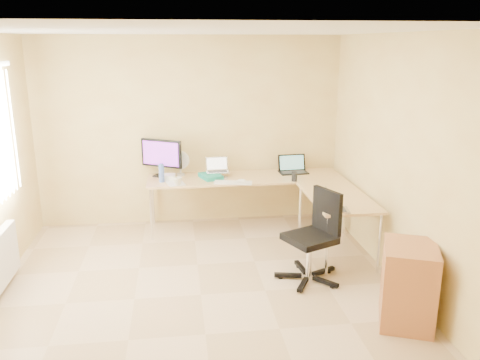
{
  "coord_description": "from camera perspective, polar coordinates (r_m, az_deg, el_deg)",
  "views": [
    {
      "loc": [
        -0.2,
        -4.58,
        2.5
      ],
      "look_at": [
        0.55,
        1.1,
        0.9
      ],
      "focal_mm": 37.0,
      "sensor_mm": 36.0,
      "label": 1
    }
  ],
  "objects": [
    {
      "name": "monitor",
      "position": [
        6.78,
        -9.04,
        2.52
      ],
      "size": [
        0.62,
        0.47,
        0.52
      ],
      "primitive_type": "cube",
      "rotation": [
        0.0,
        0.0,
        -0.52
      ],
      "color": "black",
      "rests_on": "desk_main"
    },
    {
      "name": "cabinet",
      "position": [
        4.85,
        18.8,
        -11.53
      ],
      "size": [
        0.64,
        0.7,
        0.79
      ],
      "primitive_type": "cube",
      "rotation": [
        0.0,
        0.0,
        -0.39
      ],
      "color": "brown",
      "rests_on": "ground"
    },
    {
      "name": "desk_fan",
      "position": [
        6.82,
        -6.9,
        1.83
      ],
      "size": [
        0.31,
        0.31,
        0.32
      ],
      "primitive_type": "cylinder",
      "rotation": [
        0.0,
        0.0,
        -0.31
      ],
      "color": "silver",
      "rests_on": "desk_main"
    },
    {
      "name": "wall_front",
      "position": [
        2.63,
        -2.39,
        -11.62
      ],
      "size": [
        4.5,
        0.0,
        4.5
      ],
      "primitive_type": "plane",
      "rotation": [
        -1.57,
        0.0,
        0.0
      ],
      "color": "#E2CF89",
      "rests_on": "ground"
    },
    {
      "name": "mug",
      "position": [
        6.37,
        -7.18,
        -0.16
      ],
      "size": [
        0.12,
        0.12,
        0.11
      ],
      "primitive_type": "imported",
      "rotation": [
        0.0,
        0.0,
        0.06
      ],
      "color": "beige",
      "rests_on": "desk_main"
    },
    {
      "name": "radiator",
      "position": [
        5.73,
        -25.78,
        -8.11
      ],
      "size": [
        0.09,
        0.8,
        0.55
      ],
      "primitive_type": "cube",
      "color": "white",
      "rests_on": "ground"
    },
    {
      "name": "white_box",
      "position": [
        6.65,
        -8.37,
        0.32
      ],
      "size": [
        0.22,
        0.17,
        0.07
      ],
      "primitive_type": "cube",
      "rotation": [
        0.0,
        0.0,
        -0.12
      ],
      "color": "silver",
      "rests_on": "desk_main"
    },
    {
      "name": "ceiling",
      "position": [
        4.59,
        -5.25,
        16.77
      ],
      "size": [
        4.5,
        4.5,
        0.0
      ],
      "primitive_type": "plane",
      "rotation": [
        3.14,
        0.0,
        0.0
      ],
      "color": "white",
      "rests_on": "ground"
    },
    {
      "name": "cd_stack",
      "position": [
        6.63,
        -1.87,
        0.24
      ],
      "size": [
        0.12,
        0.12,
        0.03
      ],
      "primitive_type": "cylinder",
      "rotation": [
        0.0,
        0.0,
        0.11
      ],
      "color": "#B2B8D7",
      "rests_on": "desk_main"
    },
    {
      "name": "laptop_black",
      "position": [
        6.95,
        6.2,
        1.82
      ],
      "size": [
        0.41,
        0.31,
        0.25
      ],
      "primitive_type": "cube",
      "rotation": [
        0.0,
        0.0,
        0.06
      ],
      "color": "black",
      "rests_on": "desk_main"
    },
    {
      "name": "wall_back",
      "position": [
        6.94,
        -5.78,
        5.57
      ],
      "size": [
        4.5,
        0.0,
        4.5
      ],
      "primitive_type": "plane",
      "rotation": [
        1.57,
        0.0,
        0.0
      ],
      "color": "#E2CF89",
      "rests_on": "ground"
    },
    {
      "name": "black_cup",
      "position": [
        6.55,
        6.3,
        0.39
      ],
      "size": [
        0.08,
        0.08,
        0.12
      ],
      "primitive_type": "cylinder",
      "rotation": [
        0.0,
        0.0,
        0.09
      ],
      "color": "black",
      "rests_on": "desk_main"
    },
    {
      "name": "laptop_center",
      "position": [
        6.74,
        -2.61,
        1.73
      ],
      "size": [
        0.32,
        0.25,
        0.2
      ],
      "primitive_type": "cube",
      "rotation": [
        0.0,
        0.0,
        0.05
      ],
      "color": "silver",
      "rests_on": "desk_main"
    },
    {
      "name": "laptop_return",
      "position": [
        5.48,
        11.22,
        -2.5
      ],
      "size": [
        0.32,
        0.26,
        0.19
      ],
      "primitive_type": "cube",
      "rotation": [
        0.0,
        0.0,
        1.43
      ],
      "color": "#A4A2AB",
      "rests_on": "desk_return"
    },
    {
      "name": "floor",
      "position": [
        5.22,
        -4.52,
        -13.06
      ],
      "size": [
        4.5,
        4.5,
        0.0
      ],
      "primitive_type": "plane",
      "color": "tan",
      "rests_on": "ground"
    },
    {
      "name": "office_chair",
      "position": [
        5.36,
        8.03,
        -6.48
      ],
      "size": [
        0.79,
        0.79,
        1.0
      ],
      "primitive_type": "cube",
      "rotation": [
        0.0,
        0.0,
        0.43
      ],
      "color": "black",
      "rests_on": "ground"
    },
    {
      "name": "mouse",
      "position": [
        6.48,
        0.15,
        -0.07
      ],
      "size": [
        0.13,
        0.1,
        0.04
      ],
      "primitive_type": "ellipsoid",
      "rotation": [
        0.0,
        0.0,
        -0.34
      ],
      "color": "silver",
      "rests_on": "desk_main"
    },
    {
      "name": "papers",
      "position": [
        6.49,
        -7.49,
        -0.33
      ],
      "size": [
        0.28,
        0.35,
        0.01
      ],
      "primitive_type": "cube",
      "rotation": [
        0.0,
        0.0,
        0.23
      ],
      "color": "white",
      "rests_on": "desk_main"
    },
    {
      "name": "book_stack",
      "position": [
        6.67,
        -3.4,
        0.43
      ],
      "size": [
        0.33,
        0.39,
        0.05
      ],
      "primitive_type": "cube",
      "rotation": [
        0.0,
        0.0,
        0.34
      ],
      "color": "#147B65",
      "rests_on": "desk_main"
    },
    {
      "name": "keyboard",
      "position": [
        6.42,
        -0.8,
        -0.29
      ],
      "size": [
        0.51,
        0.24,
        0.02
      ],
      "primitive_type": "cube",
      "rotation": [
        0.0,
        0.0,
        -0.22
      ],
      "color": "silver",
      "rests_on": "desk_main"
    },
    {
      "name": "wall_right",
      "position": [
        5.26,
        18.62,
        1.59
      ],
      "size": [
        0.0,
        4.5,
        4.5
      ],
      "primitive_type": "plane",
      "rotation": [
        1.57,
        0.0,
        -1.57
      ],
      "color": "#E2CF89",
      "rests_on": "ground"
    },
    {
      "name": "water_bottle",
      "position": [
        6.54,
        -9.04,
        0.82
      ],
      "size": [
        0.09,
        0.09,
        0.25
      ],
      "primitive_type": "cylinder",
      "rotation": [
        0.0,
        0.0,
        -0.25
      ],
      "color": "#425DAB",
      "rests_on": "desk_main"
    },
    {
      "name": "desk_return",
      "position": [
        6.14,
        11.06,
        -5.06
      ],
      "size": [
        0.7,
        1.3,
        0.73
      ],
      "primitive_type": "cube",
      "color": "tan",
      "rests_on": "ground"
    },
    {
      "name": "desk_main",
      "position": [
        6.84,
        0.63,
        -2.58
      ],
      "size": [
        2.65,
        0.7,
        0.73
      ],
      "primitive_type": "cube",
      "color": "tan",
      "rests_on": "ground"
    }
  ]
}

